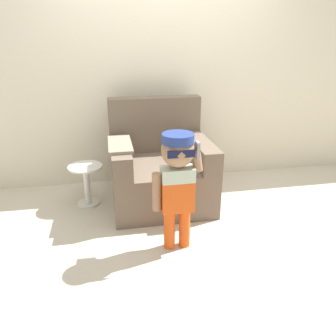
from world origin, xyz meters
TOP-DOWN VIEW (x-y plane):
  - ground_plane at (0.00, 0.00)m, footprint 10.00×10.00m
  - wall_back at (0.00, 0.65)m, footprint 10.00×0.05m
  - armchair at (-0.12, 0.03)m, footprint 1.01×0.95m
  - person_child at (-0.12, -0.84)m, footprint 0.40×0.30m
  - side_table at (-0.88, 0.06)m, footprint 0.34×0.34m

SIDE VIEW (x-z plane):
  - ground_plane at x=0.00m, z-range 0.00..0.00m
  - side_table at x=-0.88m, z-range 0.05..0.48m
  - armchair at x=-0.12m, z-range -0.17..0.87m
  - person_child at x=-0.12m, z-range 0.16..1.14m
  - wall_back at x=0.00m, z-range 0.00..2.60m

